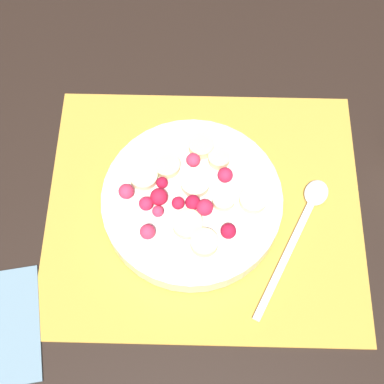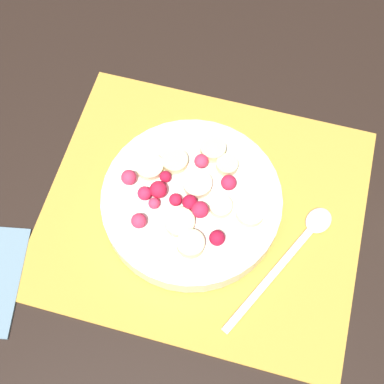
% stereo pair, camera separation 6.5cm
% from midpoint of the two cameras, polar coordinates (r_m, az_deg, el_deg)
% --- Properties ---
extents(ground_plane, '(3.00, 3.00, 0.00)m').
position_cam_midpoint_polar(ground_plane, '(0.69, -1.38, -2.08)').
color(ground_plane, black).
extents(placemat, '(0.40, 0.34, 0.01)m').
position_cam_midpoint_polar(placemat, '(0.68, -1.38, -1.99)').
color(placemat, gold).
rests_on(placemat, ground_plane).
extents(fruit_bowl, '(0.22, 0.22, 0.05)m').
position_cam_midpoint_polar(fruit_bowl, '(0.66, -2.78, -1.00)').
color(fruit_bowl, silver).
rests_on(fruit_bowl, placemat).
extents(spoon, '(0.11, 0.19, 0.01)m').
position_cam_midpoint_polar(spoon, '(0.68, 9.23, -3.12)').
color(spoon, silver).
rests_on(spoon, placemat).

